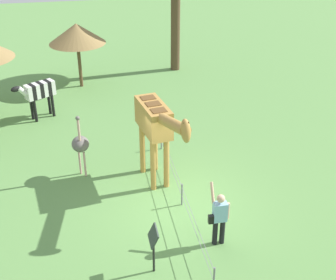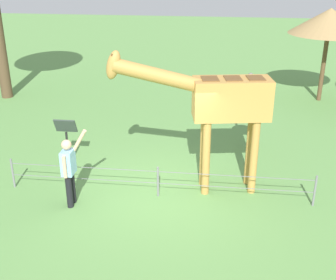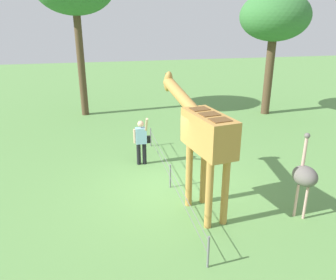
{
  "view_description": "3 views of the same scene",
  "coord_description": "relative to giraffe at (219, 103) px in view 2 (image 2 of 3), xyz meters",
  "views": [
    {
      "loc": [
        11.1,
        -2.44,
        8.47
      ],
      "look_at": [
        -0.44,
        -0.21,
        2.05
      ],
      "focal_mm": 49.37,
      "sensor_mm": 36.0,
      "label": 1
    },
    {
      "loc": [
        -1.3,
        8.9,
        5.27
      ],
      "look_at": [
        -0.25,
        0.24,
        1.48
      ],
      "focal_mm": 46.95,
      "sensor_mm": 36.0,
      "label": 2
    },
    {
      "loc": [
        -8.74,
        2.12,
        4.88
      ],
      "look_at": [
        0.18,
        0.16,
        1.47
      ],
      "focal_mm": 35.71,
      "sensor_mm": 36.0,
      "label": 3
    }
  ],
  "objects": [
    {
      "name": "ostrich",
      "position": [
        -0.96,
        -2.35,
        -0.97
      ],
      "size": [
        0.7,
        0.56,
        2.25
      ],
      "color": "#CC9E93",
      "rests_on": "ground_plane"
    },
    {
      "name": "ground_plane",
      "position": [
        1.3,
        0.4,
        -2.15
      ],
      "size": [
        60.0,
        60.0,
        0.0
      ],
      "primitive_type": "plane",
      "color": "#60934C"
    },
    {
      "name": "giraffe",
      "position": [
        0.0,
        0.0,
        0.0
      ],
      "size": [
        3.66,
        1.08,
        3.38
      ],
      "color": "#BC8942",
      "rests_on": "ground_plane"
    },
    {
      "name": "shade_hut_far",
      "position": [
        -3.78,
        -7.26,
        0.78
      ],
      "size": [
        2.84,
        2.84,
        3.39
      ],
      "color": "brown",
      "rests_on": "ground_plane"
    },
    {
      "name": "visitor",
      "position": [
        3.16,
        1.12,
        -1.24
      ],
      "size": [
        0.54,
        0.58,
        1.77
      ],
      "color": "black",
      "rests_on": "ground_plane"
    },
    {
      "name": "info_sign",
      "position": [
        3.87,
        -0.75,
        -1.2
      ],
      "size": [
        0.56,
        0.21,
        1.32
      ],
      "color": "black",
      "rests_on": "ground_plane"
    },
    {
      "name": "wire_fence",
      "position": [
        1.3,
        0.53,
        -1.74
      ],
      "size": [
        7.05,
        0.05,
        0.75
      ],
      "color": "slate",
      "rests_on": "ground_plane"
    }
  ]
}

